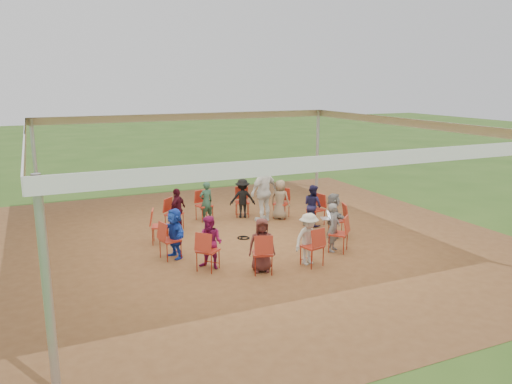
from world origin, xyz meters
name	(u,v)px	position (x,y,z in m)	size (l,w,h in m)	color
ground	(251,240)	(0.00, 0.00, 0.00)	(80.00, 80.00, 0.00)	#34571B
dirt_patch	(251,240)	(0.00, 0.00, 0.01)	(13.00, 13.00, 0.00)	brown
tent	(250,150)	(0.00, 0.00, 2.37)	(10.33, 10.33, 3.00)	#B2B2B7
chair_0	(337,220)	(2.23, -0.69, 0.45)	(0.42, 0.44, 0.90)	#AE2D1B
chair_1	(316,210)	(2.27, 0.52, 0.45)	(0.42, 0.44, 0.90)	#AE2D1B
chair_2	(281,204)	(1.71, 1.58, 0.45)	(0.42, 0.44, 0.90)	#AE2D1B
chair_3	(242,202)	(0.69, 2.23, 0.45)	(0.42, 0.44, 0.90)	#AE2D1B
chair_4	(204,206)	(-0.52, 2.27, 0.45)	(0.42, 0.44, 0.90)	#AE2D1B
chair_5	(174,214)	(-1.58, 1.71, 0.45)	(0.42, 0.44, 0.90)	#AE2D1B
chair_6	(160,226)	(-2.23, 0.69, 0.45)	(0.42, 0.44, 0.90)	#AE2D1B
chair_7	(170,240)	(-2.27, -0.52, 0.45)	(0.42, 0.44, 0.90)	#AE2D1B
chair_8	(208,251)	(-1.71, -1.58, 0.45)	(0.42, 0.44, 0.90)	#AE2D1B
chair_9	(262,253)	(-0.69, -2.23, 0.45)	(0.42, 0.44, 0.90)	#AE2D1B
chair_10	(312,247)	(0.52, -2.27, 0.45)	(0.42, 0.44, 0.90)	#AE2D1B
chair_11	(338,234)	(1.58, -1.71, 0.45)	(0.42, 0.44, 0.90)	#AE2D1B
person_seated_0	(333,215)	(2.11, -0.66, 0.60)	(1.11, 0.41, 1.19)	slate
person_seated_1	(313,205)	(2.16, 0.49, 0.60)	(0.58, 0.33, 1.19)	#1C1B3F
person_seated_2	(280,199)	(1.62, 1.50, 0.60)	(0.58, 0.33, 1.19)	#8C7759
person_seated_3	(243,198)	(0.66, 2.11, 0.60)	(0.77, 0.38, 1.19)	black
person_seated_4	(206,202)	(-0.49, 2.16, 0.60)	(0.44, 0.29, 1.19)	#284E39
person_seated_5	(178,209)	(-1.50, 1.62, 0.60)	(0.70, 0.36, 1.19)	#3D0C18
person_seated_6	(175,233)	(-2.16, -0.49, 0.60)	(1.11, 0.41, 1.19)	#1A3FB4
person_seated_7	(210,243)	(-1.62, -1.50, 0.60)	(0.58, 0.33, 1.19)	#86154D
person_seated_8	(262,245)	(-0.66, -2.11, 0.60)	(0.58, 0.33, 1.19)	#502420
person_seated_9	(309,239)	(0.49, -2.16, 0.60)	(0.77, 0.38, 1.19)	beige
person_seated_10	(334,227)	(1.50, -1.62, 0.60)	(0.44, 0.29, 1.19)	slate
standing_person	(264,192)	(1.08, 1.48, 0.90)	(1.04, 0.53, 1.78)	silver
cable_coil	(244,238)	(-0.12, 0.17, 0.02)	(0.36, 0.36, 0.03)	black
laptop	(327,216)	(1.96, -0.61, 0.57)	(0.32, 0.36, 0.21)	#B7B7BC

